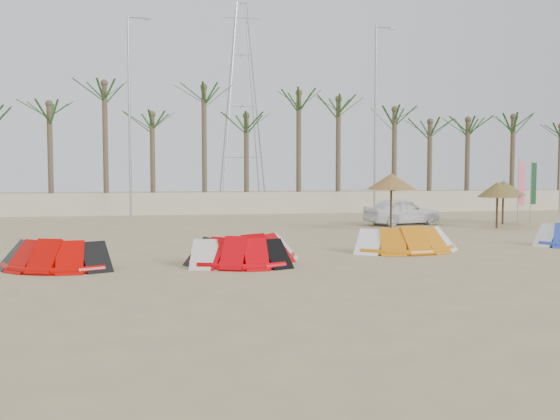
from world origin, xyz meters
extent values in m
plane|color=tan|center=(0.00, 0.00, 0.00)|extent=(120.00, 120.00, 0.00)
cube|color=beige|center=(0.00, 22.00, 0.65)|extent=(60.00, 0.30, 1.30)
cylinder|color=brown|center=(-4.00, 23.50, 3.25)|extent=(0.32, 0.32, 6.50)
ellipsoid|color=#194719|center=(-4.00, 23.50, 6.50)|extent=(4.00, 4.00, 2.40)
cylinder|color=brown|center=(6.00, 23.50, 3.25)|extent=(0.32, 0.32, 6.50)
ellipsoid|color=#194719|center=(6.00, 23.50, 6.50)|extent=(4.00, 4.00, 2.40)
cylinder|color=brown|center=(16.00, 23.50, 3.25)|extent=(0.32, 0.32, 6.50)
ellipsoid|color=#194719|center=(16.00, 23.50, 6.50)|extent=(4.00, 4.00, 2.40)
cylinder|color=#A5A8AD|center=(-6.00, 20.00, 5.50)|extent=(0.14, 0.14, 11.00)
cylinder|color=#A5A8AD|center=(-5.50, 20.00, 10.90)|extent=(1.00, 0.08, 0.08)
cube|color=#A5A8AD|center=(-5.00, 20.00, 10.85)|extent=(0.35, 0.14, 0.10)
cylinder|color=#A5A8AD|center=(8.00, 20.00, 5.50)|extent=(0.14, 0.14, 11.00)
cylinder|color=#A5A8AD|center=(8.50, 20.00, 10.90)|extent=(1.00, 0.08, 0.08)
cube|color=#A5A8AD|center=(9.00, 20.00, 10.85)|extent=(0.35, 0.14, 0.10)
cylinder|color=#C60400|center=(-6.82, 2.16, 0.10)|extent=(2.75, 1.10, 0.20)
cube|color=black|center=(-8.10, 2.26, 0.25)|extent=(0.92, 1.23, 0.40)
cube|color=black|center=(-5.55, 2.26, 0.25)|extent=(0.92, 1.23, 0.40)
cylinder|color=#D70008|center=(-1.89, 1.93, 0.10)|extent=(2.52, 1.09, 0.20)
cube|color=black|center=(-3.07, 2.03, 0.25)|extent=(0.94, 1.24, 0.40)
cube|color=black|center=(-0.71, 2.03, 0.25)|extent=(0.94, 1.24, 0.40)
cylinder|color=#A90002|center=(-1.54, 2.54, 0.10)|extent=(2.97, 1.84, 0.20)
cube|color=silver|center=(-3.03, 2.64, 0.25)|extent=(1.07, 1.25, 0.40)
cube|color=silver|center=(-0.05, 2.64, 0.25)|extent=(1.07, 1.25, 0.40)
cylinder|color=orange|center=(3.90, 4.07, 0.10)|extent=(3.24, 0.66, 0.20)
cube|color=white|center=(2.44, 4.17, 0.25)|extent=(0.75, 1.17, 0.40)
cube|color=white|center=(5.36, 4.17, 0.25)|extent=(0.75, 1.17, 0.40)
cube|color=silver|center=(9.19, 4.52, 0.25)|extent=(0.88, 1.22, 0.40)
cylinder|color=#4C331E|center=(5.74, 10.81, 1.21)|extent=(0.10, 0.10, 2.42)
cone|color=#A57339|center=(5.74, 10.81, 2.17)|extent=(2.17, 2.17, 0.70)
cylinder|color=#4C331E|center=(10.96, 11.19, 1.01)|extent=(0.10, 0.10, 2.03)
cone|color=olive|center=(10.96, 11.19, 1.78)|extent=(1.83, 1.83, 0.70)
cylinder|color=#4C331E|center=(12.30, 13.06, 1.02)|extent=(0.10, 0.10, 2.04)
cone|color=olive|center=(12.30, 13.06, 1.79)|extent=(2.12, 2.12, 0.70)
cylinder|color=#A5A8AD|center=(12.98, 12.88, 1.60)|extent=(0.04, 0.04, 3.20)
cube|color=#FF6185|center=(13.20, 12.88, 1.98)|extent=(0.40, 0.15, 2.08)
cylinder|color=#A5A8AD|center=(13.84, 13.21, 1.60)|extent=(0.04, 0.04, 3.19)
cube|color=#163E21|center=(14.06, 13.21, 1.98)|extent=(0.40, 0.18, 2.08)
imported|color=white|center=(7.29, 13.56, 0.65)|extent=(4.10, 2.46, 1.31)
camera|label=1|loc=(-3.57, -15.22, 2.75)|focal=40.00mm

